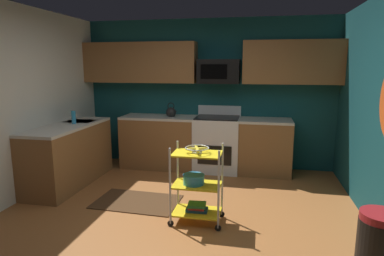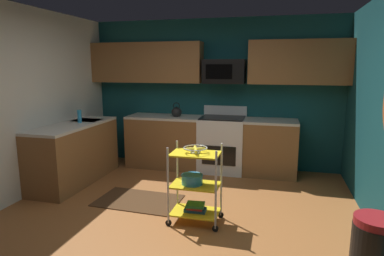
# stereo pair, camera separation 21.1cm
# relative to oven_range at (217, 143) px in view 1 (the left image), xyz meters

# --- Properties ---
(floor) EXTENTS (4.40, 4.80, 0.04)m
(floor) POSITION_rel_oven_range_xyz_m (-0.22, -2.10, -0.50)
(floor) COLOR #995B2D
(floor) RESTS_ON ground
(wall_back) EXTENTS (4.52, 0.06, 2.60)m
(wall_back) POSITION_rel_oven_range_xyz_m (-0.22, 0.33, 0.82)
(wall_back) COLOR #14474C
(wall_back) RESTS_ON ground
(counter_run) EXTENTS (3.66, 2.27, 0.92)m
(counter_run) POSITION_rel_oven_range_xyz_m (-0.93, -0.42, -0.01)
(counter_run) COLOR brown
(counter_run) RESTS_ON ground
(oven_range) EXTENTS (0.76, 0.65, 1.10)m
(oven_range) POSITION_rel_oven_range_xyz_m (0.00, 0.00, 0.00)
(oven_range) COLOR white
(oven_range) RESTS_ON ground
(upper_cabinets) EXTENTS (4.40, 0.33, 0.70)m
(upper_cabinets) POSITION_rel_oven_range_xyz_m (-0.27, 0.13, 1.37)
(upper_cabinets) COLOR brown
(microwave) EXTENTS (0.70, 0.39, 0.40)m
(microwave) POSITION_rel_oven_range_xyz_m (-0.00, 0.10, 1.22)
(microwave) COLOR black
(rolling_cart) EXTENTS (0.61, 0.38, 0.91)m
(rolling_cart) POSITION_rel_oven_range_xyz_m (0.03, -2.00, -0.03)
(rolling_cart) COLOR silver
(rolling_cart) RESTS_ON ground
(fruit_bowl) EXTENTS (0.27, 0.27, 0.07)m
(fruit_bowl) POSITION_rel_oven_range_xyz_m (0.03, -2.00, 0.40)
(fruit_bowl) COLOR silver
(fruit_bowl) RESTS_ON rolling_cart
(mixing_bowl_large) EXTENTS (0.25, 0.25, 0.11)m
(mixing_bowl_large) POSITION_rel_oven_range_xyz_m (-0.01, -2.00, 0.04)
(mixing_bowl_large) COLOR #338CBF
(mixing_bowl_large) RESTS_ON rolling_cart
(book_stack) EXTENTS (0.25, 0.19, 0.09)m
(book_stack) POSITION_rel_oven_range_xyz_m (0.03, -2.00, -0.30)
(book_stack) COLOR #1E4C8C
(book_stack) RESTS_ON rolling_cart
(kettle) EXTENTS (0.21, 0.18, 0.26)m
(kettle) POSITION_rel_oven_range_xyz_m (-0.81, -0.00, 0.52)
(kettle) COLOR black
(kettle) RESTS_ON counter_run
(dish_soap_bottle) EXTENTS (0.06, 0.06, 0.20)m
(dish_soap_bottle) POSITION_rel_oven_range_xyz_m (-2.09, -1.01, 0.54)
(dish_soap_bottle) COLOR #2D8CBF
(dish_soap_bottle) RESTS_ON counter_run
(trash_can) EXTENTS (0.34, 0.42, 0.66)m
(trash_can) POSITION_rel_oven_range_xyz_m (1.68, -2.88, -0.15)
(trash_can) COLOR black
(trash_can) RESTS_ON ground
(floor_rug) EXTENTS (1.13, 0.74, 0.01)m
(floor_rug) POSITION_rel_oven_range_xyz_m (-0.86, -1.61, -0.47)
(floor_rug) COLOR #472D19
(floor_rug) RESTS_ON ground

